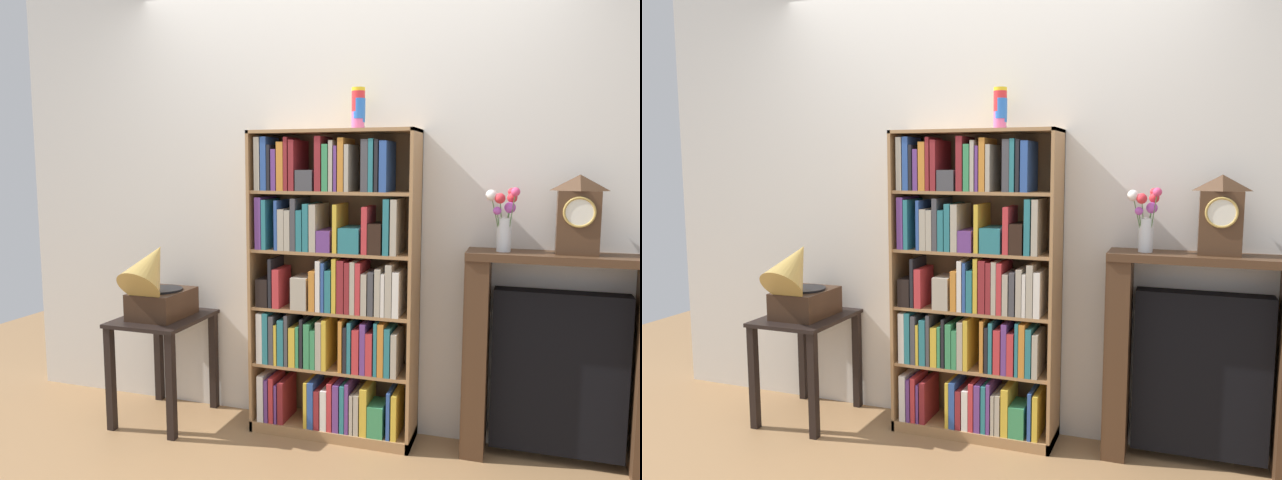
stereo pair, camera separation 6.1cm
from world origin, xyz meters
TOP-DOWN VIEW (x-y plane):
  - ground_plane at (0.00, 0.00)m, footprint 7.48×6.40m
  - wall_back at (0.08, 0.34)m, footprint 4.48×0.08m
  - bookshelf at (-0.01, 0.15)m, footprint 0.91×0.29m
  - cup_stack at (0.13, 0.19)m, footprint 0.07×0.07m
  - side_table_left at (-1.02, 0.03)m, footprint 0.46×0.55m
  - gramophone at (-1.02, -0.03)m, footprint 0.28×0.49m
  - fireplace_mantel at (1.18, 0.20)m, footprint 0.93×0.25m
  - mantel_clock at (1.23, 0.18)m, footprint 0.19×0.12m
  - flower_vase at (0.89, 0.17)m, footprint 0.16×0.13m

SIDE VIEW (x-z plane):
  - ground_plane at x=0.00m, z-range -0.02..0.00m
  - side_table_left at x=-1.02m, z-range 0.16..0.78m
  - fireplace_mantel at x=1.18m, z-range -0.01..1.07m
  - bookshelf at x=-0.01m, z-range -0.04..1.66m
  - gramophone at x=-1.02m, z-range 0.58..1.09m
  - flower_vase at x=0.89m, z-range 1.09..1.41m
  - mantel_clock at x=1.23m, z-range 1.08..1.47m
  - wall_back at x=0.08m, z-range 0.00..2.60m
  - cup_stack at x=0.13m, z-range 1.70..1.92m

